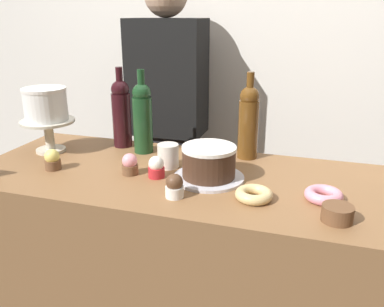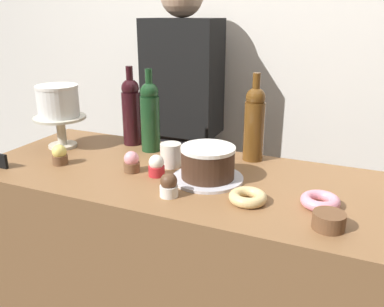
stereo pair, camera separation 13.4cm
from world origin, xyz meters
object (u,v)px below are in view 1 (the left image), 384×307
object	(u,v)px
chocolate_round_cake	(209,161)
wine_bottle_green	(143,117)
cupcake_lemon	(52,160)
donut_glazed	(254,194)
cupcake_chocolate	(175,186)
coffee_cup_ceramic	(168,156)
cookie_stack	(337,213)
wine_bottle_amber	(249,121)
cake_stand_pedestal	(49,130)
cupcake_strawberry	(130,164)
cupcake_vanilla	(156,167)
white_layer_cake	(45,104)
donut_pink	(324,195)
barista_figure	(169,134)
wine_bottle_dark_red	(121,112)

from	to	relation	value
chocolate_round_cake	wine_bottle_green	xyz separation A→B (m)	(-0.32, 0.19, 0.08)
cupcake_lemon	donut_glazed	world-z (taller)	cupcake_lemon
cupcake_chocolate	coffee_cup_ceramic	size ratio (longest dim) A/B	0.87
donut_glazed	cookie_stack	size ratio (longest dim) A/B	1.33
chocolate_round_cake	donut_glazed	bearing A→B (deg)	-33.23
wine_bottle_amber	cake_stand_pedestal	bearing A→B (deg)	-167.75
coffee_cup_ceramic	donut_glazed	bearing A→B (deg)	-27.42
cake_stand_pedestal	wine_bottle_green	world-z (taller)	wine_bottle_green
cupcake_strawberry	cupcake_vanilla	xyz separation A→B (m)	(0.10, 0.00, 0.00)
white_layer_cake	donut_pink	world-z (taller)	white_layer_cake
white_layer_cake	cupcake_lemon	size ratio (longest dim) A/B	2.23
chocolate_round_cake	donut_pink	distance (m)	0.37
donut_glazed	donut_pink	xyz separation A→B (m)	(0.20, 0.06, 0.00)
donut_glazed	barista_figure	size ratio (longest dim) A/B	0.07
cupcake_chocolate	wine_bottle_amber	bearing A→B (deg)	70.96
cupcake_strawberry	chocolate_round_cake	bearing A→B (deg)	8.09
cupcake_strawberry	donut_pink	world-z (taller)	cupcake_strawberry
cupcake_lemon	wine_bottle_green	bearing A→B (deg)	49.72
white_layer_cake	wine_bottle_dark_red	bearing A→B (deg)	31.81
wine_bottle_green	cupcake_lemon	world-z (taller)	wine_bottle_green
chocolate_round_cake	cupcake_vanilla	bearing A→B (deg)	-168.11
chocolate_round_cake	cupcake_lemon	bearing A→B (deg)	-171.82
white_layer_cake	barista_figure	size ratio (longest dim) A/B	0.10
chocolate_round_cake	wine_bottle_dark_red	world-z (taller)	wine_bottle_dark_red
wine_bottle_green	donut_glazed	bearing A→B (deg)	-31.77
cupcake_chocolate	cookie_stack	size ratio (longest dim) A/B	0.88
wine_bottle_amber	cupcake_vanilla	bearing A→B (deg)	-131.92
white_layer_cake	wine_bottle_amber	size ratio (longest dim) A/B	0.51
cookie_stack	barista_figure	world-z (taller)	barista_figure
barista_figure	coffee_cup_ceramic	bearing A→B (deg)	-69.41
donut_pink	cupcake_lemon	bearing A→B (deg)	-178.33
cupcake_lemon	barista_figure	xyz separation A→B (m)	(0.17, 0.71, -0.09)
donut_glazed	barista_figure	world-z (taller)	barista_figure
wine_bottle_amber	cupcake_strawberry	bearing A→B (deg)	-140.82
cupcake_strawberry	donut_glazed	size ratio (longest dim) A/B	0.66
cupcake_strawberry	white_layer_cake	bearing A→B (deg)	163.24
cake_stand_pedestal	wine_bottle_green	size ratio (longest dim) A/B	0.64
donut_glazed	cookie_stack	bearing A→B (deg)	-15.38
chocolate_round_cake	cupcake_lemon	distance (m)	0.56
cake_stand_pedestal	white_layer_cake	xyz separation A→B (m)	(0.00, 0.00, 0.10)
chocolate_round_cake	cupcake_chocolate	xyz separation A→B (m)	(-0.06, -0.16, -0.03)
cupcake_vanilla	cupcake_chocolate	distance (m)	0.17
cake_stand_pedestal	cupcake_vanilla	bearing A→B (deg)	-13.48
wine_bottle_dark_red	cupcake_lemon	size ratio (longest dim) A/B	4.38
cupcake_chocolate	chocolate_round_cake	bearing A→B (deg)	70.45
cupcake_strawberry	donut_glazed	distance (m)	0.44
barista_figure	cupcake_vanilla	bearing A→B (deg)	-72.66
cookie_stack	cake_stand_pedestal	bearing A→B (deg)	166.49
wine_bottle_dark_red	cupcake_strawberry	bearing A→B (deg)	-59.12
wine_bottle_amber	wine_bottle_dark_red	bearing A→B (deg)	-178.44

